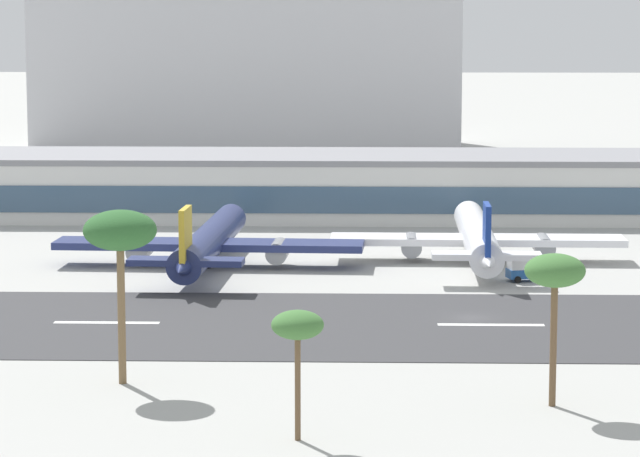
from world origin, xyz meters
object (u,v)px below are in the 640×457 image
Objects in this scene: palm_tree_1 at (555,274)px; palm_tree_2 at (298,328)px; airliner_gold_tail_gate_0 at (208,243)px; airliner_navy_tail_gate_1 at (478,238)px; palm_tree_0 at (120,233)px; terminal_building at (353,185)px; service_box_truck_2 at (530,267)px; distant_hotel_block at (247,49)px.

palm_tree_1 reaches higher than palm_tree_2.
airliner_gold_tail_gate_0 reaches higher than airliner_navy_tail_gate_1.
airliner_gold_tail_gate_0 is 1.01× the size of airliner_navy_tail_gate_1.
airliner_gold_tail_gate_0 is 3.10× the size of palm_tree_0.
palm_tree_2 is at bearing -152.37° from palm_tree_1.
airliner_navy_tail_gate_1 is at bearing 90.67° from palm_tree_1.
palm_tree_0 is at bearing 152.35° from airliner_navy_tail_gate_1.
airliner_gold_tail_gate_0 is at bearing 99.51° from airliner_navy_tail_gate_1.
terminal_building is at bearing 80.07° from palm_tree_0.
terminal_building is 13.08× the size of palm_tree_0.
palm_tree_1 is at bearing -107.70° from service_box_truck_2.
airliner_navy_tail_gate_1 is 16.00m from service_box_truck_2.
service_box_truck_2 is (52.25, -200.73, -23.20)m from distant_hotel_block.
palm_tree_0 is at bearing -141.45° from service_box_truck_2.
service_box_truck_2 is 0.38× the size of palm_tree_0.
distant_hotel_block is 258.06m from palm_tree_0.
terminal_building is 121.79m from palm_tree_0.
service_box_truck_2 is 65.22m from palm_tree_1.
palm_tree_2 is (16.02, -85.00, 6.04)m from airliner_gold_tail_gate_0.
distant_hotel_block reaches higher than palm_tree_1.
service_box_truck_2 is 73.52m from palm_tree_0.
palm_tree_0 is at bearing -88.32° from distant_hotel_block.
palm_tree_0 reaches higher than palm_tree_1.
airliner_gold_tail_gate_0 is (-19.49, -53.56, -1.98)m from terminal_building.
palm_tree_1 is (18.86, -126.86, 6.60)m from terminal_building.
terminal_building is 138.66m from palm_tree_2.
distant_hotel_block is at bearing 14.81° from airliner_navy_tail_gate_1.
palm_tree_0 reaches higher than terminal_building.
terminal_building is 1.98× the size of distant_hotel_block.
distant_hotel_block is 7.96× the size of palm_tree_1.
palm_tree_0 is (-1.46, -66.08, 10.99)m from airliner_gold_tail_gate_0.
airliner_gold_tail_gate_0 is at bearing -110.00° from terminal_building.
airliner_navy_tail_gate_1 is at bearing -75.97° from distant_hotel_block.
airliner_navy_tail_gate_1 is (17.94, -47.81, -2.02)m from terminal_building.
palm_tree_2 is at bearing -84.83° from distant_hotel_block.
airliner_navy_tail_gate_1 is at bearing 76.72° from palm_tree_2.
airliner_gold_tail_gate_0 is at bearing 117.62° from palm_tree_1.
distant_hotel_block is at bearing 101.67° from terminal_building.
palm_tree_0 is at bearing 132.73° from palm_tree_2.
distant_hotel_block is 192.83m from airliner_navy_tail_gate_1.
distant_hotel_block is 278.21m from palm_tree_2.
palm_tree_1 is 1.27× the size of palm_tree_2.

